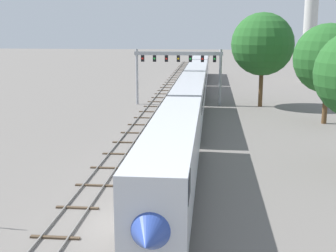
% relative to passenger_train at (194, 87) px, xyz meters
% --- Properties ---
extents(ground_plane, '(400.00, 400.00, 0.00)m').
position_rel_passenger_train_xyz_m(ground_plane, '(-2.00, -39.26, -2.60)').
color(ground_plane, slate).
extents(track_main, '(2.60, 200.00, 0.16)m').
position_rel_passenger_train_xyz_m(track_main, '(0.00, 20.74, -2.54)').
color(track_main, slate).
rests_on(track_main, ground).
extents(track_near, '(2.60, 160.00, 0.16)m').
position_rel_passenger_train_xyz_m(track_near, '(-5.50, 0.74, -2.54)').
color(track_near, slate).
rests_on(track_near, ground).
extents(passenger_train, '(3.04, 91.13, 4.80)m').
position_rel_passenger_train_xyz_m(passenger_train, '(0.00, 0.00, 0.00)').
color(passenger_train, silver).
rests_on(passenger_train, ground).
extents(signal_gantry, '(12.10, 0.49, 7.68)m').
position_rel_passenger_train_xyz_m(signal_gantry, '(-2.25, 0.75, 3.10)').
color(signal_gantry, '#999BA0').
rests_on(signal_gantry, ground).
extents(trackside_tree_left, '(7.64, 7.64, 11.07)m').
position_rel_passenger_train_xyz_m(trackside_tree_left, '(14.99, -10.39, 4.63)').
color(trackside_tree_left, brown).
rests_on(trackside_tree_left, ground).
extents(trackside_tree_right, '(8.32, 8.32, 12.54)m').
position_rel_passenger_train_xyz_m(trackside_tree_right, '(8.97, 0.37, 5.76)').
color(trackside_tree_right, brown).
rests_on(trackside_tree_right, ground).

